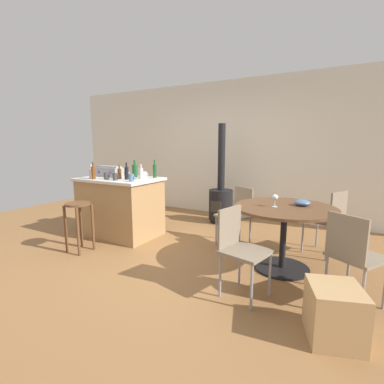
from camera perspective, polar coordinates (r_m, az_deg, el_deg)
ground_plane at (r=3.89m, az=-6.06°, el=-12.30°), size 8.80×8.80×0.00m
back_wall at (r=5.83m, az=8.23°, el=8.57°), size 8.00×0.10×2.70m
kitchen_island at (r=4.65m, az=-14.30°, el=-2.87°), size 1.24×0.85×0.93m
wooden_stool at (r=4.10m, az=-22.02°, el=-4.61°), size 0.33×0.33×0.67m
dining_table at (r=3.40m, az=18.18°, el=-5.66°), size 1.14×1.14×0.75m
folding_chair_near at (r=4.07m, az=9.15°, el=-4.03°), size 0.54×0.54×0.85m
folding_chair_far at (r=2.77m, az=9.63°, el=-10.55°), size 0.48×0.48×0.85m
folding_chair_left at (r=2.88m, az=29.87°, el=-10.63°), size 0.55×0.55×0.87m
folding_chair_right at (r=4.05m, az=25.95°, el=-4.66°), size 0.53×0.53×0.87m
wood_stove at (r=5.26m, az=5.85°, el=-1.36°), size 0.44×0.45×1.82m
toolbox at (r=4.83m, az=-16.48°, el=4.01°), size 0.47×0.22×0.17m
bottle_0 at (r=4.63m, az=-19.78°, el=3.65°), size 0.07×0.07×0.22m
bottle_1 at (r=4.47m, az=-14.50°, el=3.69°), size 0.06×0.06×0.21m
bottle_2 at (r=4.52m, az=-19.38°, el=3.75°), size 0.06×0.06×0.26m
bottle_3 at (r=4.65m, az=-11.53°, el=4.31°), size 0.08×0.08×0.28m
bottle_4 at (r=4.50m, az=-7.57°, el=4.30°), size 0.06×0.06×0.29m
bottle_5 at (r=4.34m, az=-13.13°, el=3.80°), size 0.06×0.06×0.26m
bottle_6 at (r=4.36m, az=-10.31°, el=3.75°), size 0.07×0.07×0.22m
cup_0 at (r=4.51m, az=-12.95°, el=3.35°), size 0.11×0.08×0.09m
cup_1 at (r=4.29m, az=-15.26°, el=3.04°), size 0.11×0.08×0.11m
cup_2 at (r=4.09m, az=-12.16°, el=2.83°), size 0.11×0.07×0.10m
cup_3 at (r=4.45m, az=-16.96°, el=3.18°), size 0.12×0.08×0.11m
cup_4 at (r=4.51m, az=-9.63°, el=3.48°), size 0.11×0.08×0.10m
wine_glass at (r=3.30m, az=16.50°, el=-1.10°), size 0.07×0.07×0.14m
serving_bowl at (r=3.48m, az=21.46°, el=-2.02°), size 0.18×0.18×0.07m
cardboard_box at (r=2.51m, az=26.90°, el=-21.06°), size 0.47×0.49×0.42m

